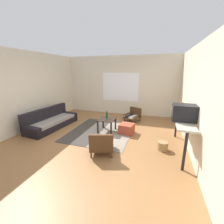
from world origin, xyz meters
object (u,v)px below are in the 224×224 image
Objects in this scene: clay_vase at (181,109)px; wicker_basket at (163,146)px; ottoman_orange at (127,129)px; armchair_striped_foreground at (102,144)px; crt_television at (184,113)px; coffee_table at (107,121)px; armchair_by_window at (133,115)px; console_shelf at (182,121)px; couch at (51,122)px; glass_bottle at (107,115)px.

clay_vase is 1.10× the size of wicker_basket.
wicker_basket is at bearing -34.80° from ottoman_orange.
wicker_basket is at bearing 24.13° from armchair_striped_foreground.
ottoman_orange is 2.03m from crt_television.
crt_television is (2.22, -0.93, 0.74)m from coffee_table.
armchair_by_window is at bearing 90.79° from ottoman_orange.
armchair_by_window is at bearing 126.65° from console_shelf.
wicker_basket is at bearing -164.51° from console_shelf.
ottoman_orange is 0.83× the size of crt_television.
couch is 4.78× the size of ottoman_orange.
console_shelf is (2.23, -0.67, 0.45)m from coffee_table.
armchair_by_window is at bearing 123.45° from crt_television.
console_shelf reaches higher than wicker_basket.
console_shelf is at bearing 22.39° from armchair_striped_foreground.
couch is 2.11m from glass_bottle.
ottoman_orange is at bearing 148.36° from crt_television.
couch is 4.39m from clay_vase.
glass_bottle reaches higher than coffee_table.
coffee_table is 2.37m from console_shelf.
armchair_striped_foreground is at bearing -157.61° from console_shelf.
glass_bottle is at bearing 171.67° from clay_vase.
coffee_table is 1.58m from armchair_by_window.
couch is at bearing 154.18° from armchair_striped_foreground.
armchair_by_window is 2.94m from crt_television.
crt_television reaches higher than wicker_basket.
couch is 1.13× the size of console_shelf.
console_shelf is at bearing 15.49° from wicker_basket.
console_shelf is at bearing -53.35° from armchair_by_window.
crt_television is at bearing -90.27° from clay_vase.
armchair_striped_foreground is (0.36, -1.43, -0.09)m from coffee_table.
coffee_table is at bearing 173.41° from clay_vase.
clay_vase reaches higher than coffee_table.
ottoman_orange is (0.33, 1.45, -0.10)m from armchair_striped_foreground.
glass_bottle is at bearing 104.55° from armchair_striped_foreground.
coffee_table is at bearing 157.06° from wicker_basket.
crt_television is (-0.00, -0.26, 0.29)m from console_shelf.
armchair_by_window is (0.67, 1.42, -0.12)m from coffee_table.
armchair_striped_foreground is (2.45, -1.19, 0.05)m from couch.
armchair_striped_foreground is 2.09m from console_shelf.
coffee_table is 1.48m from armchair_striped_foreground.
wicker_basket is at bearing -7.68° from couch.
console_shelf is (1.86, 0.77, 0.54)m from armchair_striped_foreground.
armchair_by_window is 0.93× the size of armchair_striped_foreground.
glass_bottle reaches higher than wicker_basket.
ottoman_orange is at bearing 155.95° from console_shelf.
armchair_striped_foreground is at bearing -25.82° from couch.
crt_television is 2.06× the size of glass_bottle.
console_shelf reaches higher than coffee_table.
crt_television is at bearing -23.93° from glass_bottle.
ottoman_orange is 1.70× the size of glass_bottle.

